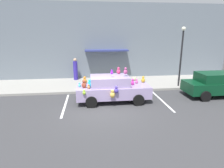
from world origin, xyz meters
The scene contains 10 objects.
ground_plane centered at (0.00, 0.00, 0.00)m, with size 60.00×60.00×0.00m, color #38383A.
sidewalk centered at (0.00, 5.00, 0.07)m, with size 24.00×4.00×0.15m, color gray.
storefront_building centered at (0.01, 7.14, 3.19)m, with size 24.00×1.25×6.40m.
parking_stripe_front centered at (3.70, 1.00, 0.00)m, with size 0.12×3.60×0.01m, color silver.
parking_stripe_rear centered at (-2.04, 1.00, 0.00)m, with size 0.12×3.60×0.01m, color silver.
plush_covered_car centered at (0.69, 1.28, 0.80)m, with size 4.26×2.06×2.07m.
parked_sedan_behind centered at (7.44, 1.41, 0.79)m, with size 4.13×1.89×1.54m.
teddy_bear_on_sidewalk centered at (2.62, 3.74, 0.49)m, with size 0.39×0.32×0.74m.
street_lamp_post centered at (5.94, 3.50, 2.72)m, with size 0.28×0.28×4.23m.
pedestrian_near_shopfront centered at (-1.75, 6.42, 0.99)m, with size 0.35×0.35×1.80m.
Camera 1 is at (-0.63, -9.37, 3.99)m, focal length 30.41 mm.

